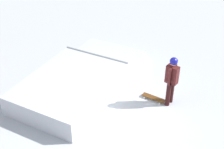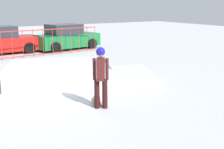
% 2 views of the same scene
% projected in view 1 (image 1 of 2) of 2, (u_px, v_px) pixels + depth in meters
% --- Properties ---
extents(ground_plane, '(60.00, 60.00, 0.00)m').
position_uv_depth(ground_plane, '(108.00, 120.00, 9.55)').
color(ground_plane, '#B7BABF').
extents(skate_ramp, '(5.98, 4.45, 0.74)m').
position_uv_depth(skate_ramp, '(77.00, 81.00, 10.74)').
color(skate_ramp, silver).
rests_on(skate_ramp, ground).
extents(skater, '(0.39, 0.44, 1.73)m').
position_uv_depth(skater, '(172.00, 78.00, 9.69)').
color(skater, black).
rests_on(skater, ground).
extents(skateboard, '(0.55, 0.80, 0.09)m').
position_uv_depth(skateboard, '(153.00, 98.00, 10.36)').
color(skateboard, '#593314').
rests_on(skateboard, ground).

